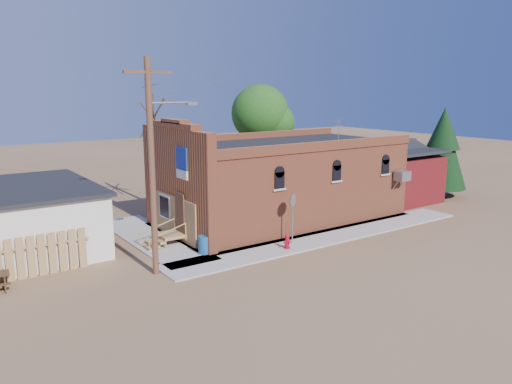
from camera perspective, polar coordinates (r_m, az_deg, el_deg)
ground at (r=25.30m, az=7.16°, el=-6.24°), size 120.00×120.00×0.00m
sidewalk_south at (r=26.90m, az=8.26°, el=-5.10°), size 19.00×2.20×0.08m
sidewalk_west at (r=26.91m, az=-11.77°, el=-5.22°), size 2.60×10.00×0.08m
brick_bar at (r=29.86m, az=2.57°, el=1.22°), size 16.40×7.97×6.30m
red_shed at (r=36.64m, az=14.90°, el=2.67°), size 5.40×6.40×4.30m
wood_fence at (r=22.90m, az=-24.78°, el=-6.82°), size 5.20×0.10×1.80m
utility_pole at (r=20.86m, az=-11.71°, el=3.25°), size 3.12×0.26×9.00m
tree_bare_near at (r=33.57m, az=-11.76°, el=8.38°), size 2.80×2.80×7.65m
tree_leafy at (r=38.44m, az=0.49°, el=8.95°), size 4.40×4.40×8.15m
evergreen_tree at (r=38.72m, az=20.57°, el=4.94°), size 3.60×3.60×6.50m
fire_hydrant at (r=24.56m, az=3.59°, el=-5.68°), size 0.39×0.35×0.70m
stop_sign at (r=25.07m, az=4.22°, el=-1.49°), size 0.64×0.38×2.56m
trash_barrel at (r=23.89m, az=-5.94°, el=-6.01°), size 0.67×0.67×0.86m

